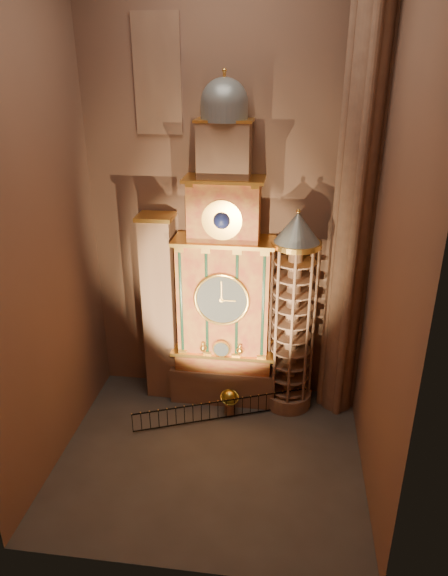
# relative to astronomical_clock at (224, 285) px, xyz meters

# --- Properties ---
(floor) EXTENTS (14.00, 14.00, 0.00)m
(floor) POSITION_rel_astronomical_clock_xyz_m (0.00, -4.96, -6.68)
(floor) COLOR #383330
(floor) RESTS_ON ground
(wall_back) EXTENTS (22.00, 0.00, 22.00)m
(wall_back) POSITION_rel_astronomical_clock_xyz_m (0.00, 1.04, 4.32)
(wall_back) COLOR brown
(wall_back) RESTS_ON floor
(wall_left) EXTENTS (0.00, 22.00, 22.00)m
(wall_left) POSITION_rel_astronomical_clock_xyz_m (-7.00, -4.96, 4.32)
(wall_left) COLOR brown
(wall_left) RESTS_ON floor
(wall_right) EXTENTS (0.00, 22.00, 22.00)m
(wall_right) POSITION_rel_astronomical_clock_xyz_m (7.00, -4.96, 4.32)
(wall_right) COLOR brown
(wall_right) RESTS_ON floor
(astronomical_clock) EXTENTS (5.60, 2.41, 16.70)m
(astronomical_clock) POSITION_rel_astronomical_clock_xyz_m (0.00, 0.00, 0.00)
(astronomical_clock) COLOR #8C634C
(astronomical_clock) RESTS_ON floor
(portrait_tower) EXTENTS (1.80, 1.60, 10.20)m
(portrait_tower) POSITION_rel_astronomical_clock_xyz_m (-3.40, 0.02, -1.53)
(portrait_tower) COLOR #8C634C
(portrait_tower) RESTS_ON floor
(stair_turret) EXTENTS (2.50, 2.50, 10.80)m
(stair_turret) POSITION_rel_astronomical_clock_xyz_m (3.50, -0.26, -1.41)
(stair_turret) COLOR #8C634C
(stair_turret) RESTS_ON floor
(gothic_pier) EXTENTS (2.04, 2.04, 22.00)m
(gothic_pier) POSITION_rel_astronomical_clock_xyz_m (6.10, 0.04, 4.32)
(gothic_pier) COLOR #8C634C
(gothic_pier) RESTS_ON floor
(stained_glass_window) EXTENTS (2.20, 0.14, 5.20)m
(stained_glass_window) POSITION_rel_astronomical_clock_xyz_m (-3.20, 0.95, 9.82)
(stained_glass_window) COLOR navy
(stained_glass_window) RESTS_ON wall_back
(celestial_globe) EXTENTS (1.26, 1.23, 1.42)m
(celestial_globe) POSITION_rel_astronomical_clock_xyz_m (0.49, -1.60, -5.83)
(celestial_globe) COLOR #8C634C
(celestial_globe) RESTS_ON floor
(iron_railing) EXTENTS (8.54, 3.42, 1.09)m
(iron_railing) POSITION_rel_astronomical_clock_xyz_m (0.17, -2.14, -6.09)
(iron_railing) COLOR black
(iron_railing) RESTS_ON floor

